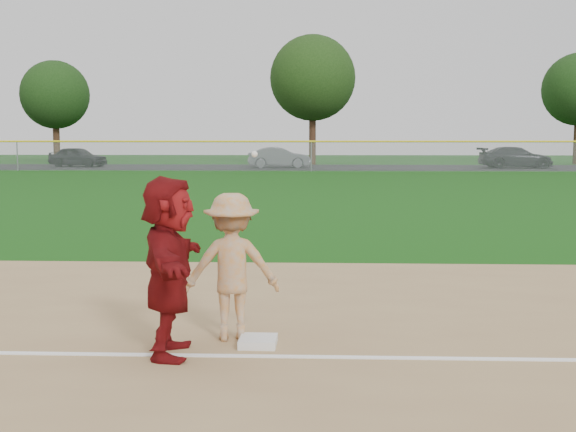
{
  "coord_description": "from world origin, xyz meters",
  "views": [
    {
      "loc": [
        0.4,
        -8.38,
        2.41
      ],
      "look_at": [
        0.0,
        1.5,
        1.3
      ],
      "focal_mm": 45.0,
      "sensor_mm": 36.0,
      "label": 1
    }
  ],
  "objects_px": {
    "base_runner": "(169,266)",
    "car_mid": "(279,157)",
    "car_left": "(78,157)",
    "car_right": "(516,157)",
    "first_base": "(258,341)"
  },
  "relations": [
    {
      "from": "base_runner",
      "to": "car_mid",
      "type": "relative_size",
      "value": 0.42
    },
    {
      "from": "car_left",
      "to": "car_mid",
      "type": "height_order",
      "value": "same"
    },
    {
      "from": "base_runner",
      "to": "car_left",
      "type": "bearing_deg",
      "value": 14.16
    },
    {
      "from": "car_right",
      "to": "car_mid",
      "type": "bearing_deg",
      "value": 86.52
    },
    {
      "from": "base_runner",
      "to": "car_mid",
      "type": "distance_m",
      "value": 46.11
    },
    {
      "from": "car_right",
      "to": "first_base",
      "type": "bearing_deg",
      "value": 158.11
    },
    {
      "from": "car_left",
      "to": "car_mid",
      "type": "distance_m",
      "value": 15.49
    },
    {
      "from": "base_runner",
      "to": "car_mid",
      "type": "height_order",
      "value": "base_runner"
    },
    {
      "from": "first_base",
      "to": "base_runner",
      "type": "relative_size",
      "value": 0.21
    },
    {
      "from": "first_base",
      "to": "car_right",
      "type": "height_order",
      "value": "car_right"
    },
    {
      "from": "first_base",
      "to": "car_right",
      "type": "relative_size",
      "value": 0.08
    },
    {
      "from": "base_runner",
      "to": "car_mid",
      "type": "bearing_deg",
      "value": -3.88
    },
    {
      "from": "base_runner",
      "to": "car_mid",
      "type": "xyz_separation_m",
      "value": [
        -1.25,
        46.09,
        -0.23
      ]
    },
    {
      "from": "base_runner",
      "to": "car_right",
      "type": "distance_m",
      "value": 48.84
    },
    {
      "from": "car_left",
      "to": "car_right",
      "type": "height_order",
      "value": "car_right"
    }
  ]
}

